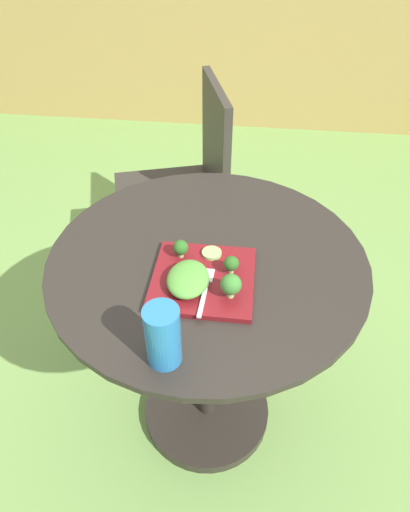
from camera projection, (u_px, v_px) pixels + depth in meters
ground_plane at (207, 412)px, 1.65m from camera, size 12.00×12.00×0.00m
bamboo_fence at (250, 5)px, 2.91m from camera, size 8.00×0.08×1.63m
patio_table at (207, 333)px, 1.35m from camera, size 0.81×0.81×0.76m
patio_chair at (189, 177)px, 1.87m from camera, size 0.55×0.55×0.90m
salad_plate at (202, 279)px, 1.07m from camera, size 0.24×0.24×0.01m
drinking_glass at (163, 338)px, 0.87m from camera, size 0.07×0.07×0.14m
fork at (206, 287)px, 1.04m from camera, size 0.03×0.15×0.00m
lettuce_mound at (188, 279)px, 1.04m from camera, size 0.10×0.13×0.04m
broccoli_floret_0 at (181, 248)px, 1.11m from camera, size 0.04×0.04×0.05m
broccoli_floret_1 at (231, 264)px, 1.06m from camera, size 0.04×0.04×0.05m
broccoli_floret_2 at (231, 285)px, 1.00m from camera, size 0.05×0.05×0.06m
cucumber_slice_0 at (212, 253)px, 1.13m from camera, size 0.05×0.05×0.01m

